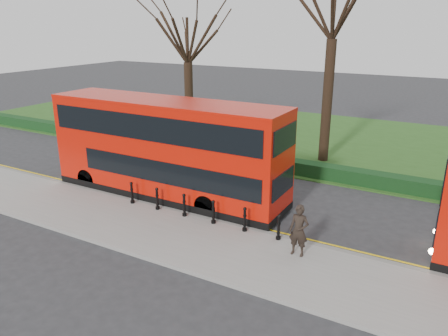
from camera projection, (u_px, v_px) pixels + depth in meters
The scene contains 11 objects.
ground at pixel (215, 211), 20.10m from camera, with size 120.00×120.00×0.00m, color #28282B.
pavement at pixel (177, 236), 17.60m from camera, with size 60.00×4.00×0.15m, color gray.
kerb at pixel (203, 218), 19.25m from camera, with size 60.00×0.25×0.16m, color slate.
grass_verge at pixel (317, 139), 32.48m from camera, with size 60.00×18.00×0.06m, color #274F1A.
hedge at pixel (273, 163), 25.59m from camera, with size 60.00×0.90×0.80m, color black.
yellow_line_outer at pixel (207, 217), 19.52m from camera, with size 60.00×0.10×0.01m, color yellow.
yellow_line_inner at pixel (209, 215), 19.68m from camera, with size 60.00×0.10×0.01m, color yellow.
tree_left at pixel (187, 35), 29.71m from camera, with size 6.53×6.53×10.21m.
bollard_row at pixel (199, 209), 18.78m from camera, with size 7.58×0.15×1.00m.
bus_lead at pixel (166, 150), 21.04m from camera, with size 12.11×2.78×4.82m.
pedestrian at pixel (299, 231), 15.78m from camera, with size 0.71×0.47×1.96m, color black.
Camera 1 is at (9.39, -15.84, 8.31)m, focal length 35.00 mm.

